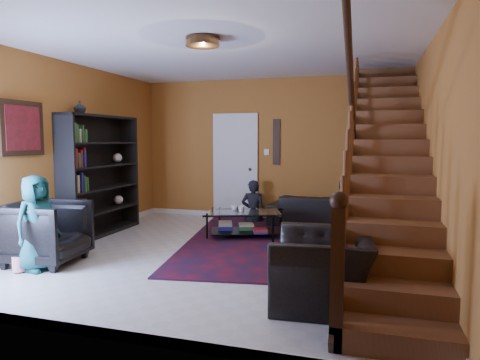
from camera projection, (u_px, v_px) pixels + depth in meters
The scene contains 21 objects.
floor at pixel (225, 253), 6.02m from camera, with size 5.50×5.50×0.00m, color beige.
room at pixel (179, 226), 7.67m from camera, with size 5.50×5.50×5.50m.
staircase at pixel (387, 156), 5.28m from camera, with size 0.95×5.02×3.18m.
bookshelf at pixel (101, 177), 7.19m from camera, with size 0.35×1.80×2.00m.
door at pixel (235, 168), 8.73m from camera, with size 0.82×0.05×2.05m, color silver.
framed_picture at pixel (22, 128), 5.74m from camera, with size 0.04×0.74×0.74m, color maroon.
wall_hanging at pixel (276, 142), 8.44m from camera, with size 0.14×0.03×0.90m, color black.
ceiling_fixture at pixel (203, 42), 5.00m from camera, with size 0.40×0.40×0.10m, color #3F2814.
rug at pixel (305, 241), 6.69m from camera, with size 3.64×4.15×0.02m, color #450C17.
sofa at pixel (323, 211), 7.87m from camera, with size 1.96×0.77×0.57m, color black.
armchair_left at pixel (46, 232), 5.50m from camera, with size 0.87×0.90×0.82m, color black.
armchair_right at pixel (322, 269), 4.16m from camera, with size 1.06×0.93×0.69m, color black.
person_adult_a at pixel (253, 212), 8.31m from camera, with size 0.46×0.30×1.27m, color black.
person_adult_b at pixel (344, 215), 7.81m from camera, with size 0.66×0.51×1.36m, color black.
person_child at pixel (36, 223), 5.20m from camera, with size 0.57×0.37×1.18m, color #185D5C.
coffee_table at pixel (245, 223), 6.96m from camera, with size 1.29×1.01×0.43m.
cup_a at pixel (235, 208), 7.04m from camera, with size 0.11×0.11×0.09m, color #999999.
cup_b at pixel (241, 209), 6.88m from camera, with size 0.11×0.11×0.10m, color #999999.
bowl at pixel (238, 208), 7.14m from camera, with size 0.20×0.20×0.05m, color #999999.
vase at pixel (80, 107), 6.61m from camera, with size 0.18×0.18×0.19m, color #999999.
popcorn_bucket at pixel (19, 264), 5.14m from camera, with size 0.15×0.15×0.18m, color red.
Camera 1 is at (1.90, -5.59, 1.60)m, focal length 32.00 mm.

